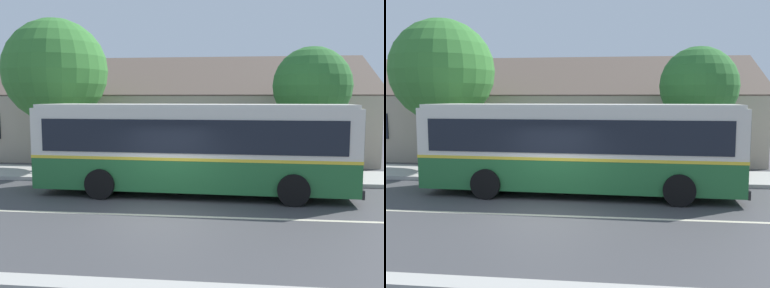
% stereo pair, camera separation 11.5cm
% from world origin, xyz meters
% --- Properties ---
extents(ground_plane, '(300.00, 300.00, 0.00)m').
position_xyz_m(ground_plane, '(0.00, 0.00, 0.00)').
color(ground_plane, '#424244').
extents(sidewalk_far, '(60.00, 3.00, 0.15)m').
position_xyz_m(sidewalk_far, '(0.00, 6.00, 0.07)').
color(sidewalk_far, '#ADAAA3').
rests_on(sidewalk_far, ground).
extents(curb_near, '(60.00, 0.50, 0.12)m').
position_xyz_m(curb_near, '(0.00, -4.75, 0.06)').
color(curb_near, '#ADAAA3').
rests_on(curb_near, ground).
extents(lane_divider_stripe, '(60.00, 0.16, 0.01)m').
position_xyz_m(lane_divider_stripe, '(0.00, 0.00, 0.00)').
color(lane_divider_stripe, beige).
rests_on(lane_divider_stripe, ground).
extents(community_building, '(23.37, 10.33, 6.78)m').
position_xyz_m(community_building, '(-2.54, 14.11, 1.85)').
color(community_building, tan).
rests_on(community_building, ground).
extents(transit_bus, '(10.81, 3.05, 3.11)m').
position_xyz_m(transit_bus, '(0.70, 2.90, 1.67)').
color(transit_bus, '#236633').
rests_on(transit_bus, ground).
extents(bench_by_building, '(1.65, 0.51, 0.94)m').
position_xyz_m(bench_by_building, '(-5.63, 5.96, 0.57)').
color(bench_by_building, brown).
rests_on(bench_by_building, sidewalk_far).
extents(bench_down_street, '(1.64, 0.51, 0.94)m').
position_xyz_m(bench_down_street, '(-1.53, 5.55, 0.57)').
color(bench_down_street, brown).
rests_on(bench_down_street, sidewalk_far).
extents(street_tree_primary, '(3.26, 3.26, 5.46)m').
position_xyz_m(street_tree_primary, '(5.24, 6.83, 3.79)').
color(street_tree_primary, '#4C3828').
rests_on(street_tree_primary, ground).
extents(street_tree_secondary, '(4.51, 4.51, 6.75)m').
position_xyz_m(street_tree_secondary, '(-5.78, 6.49, 4.49)').
color(street_tree_secondary, '#4C3828').
rests_on(street_tree_secondary, ground).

